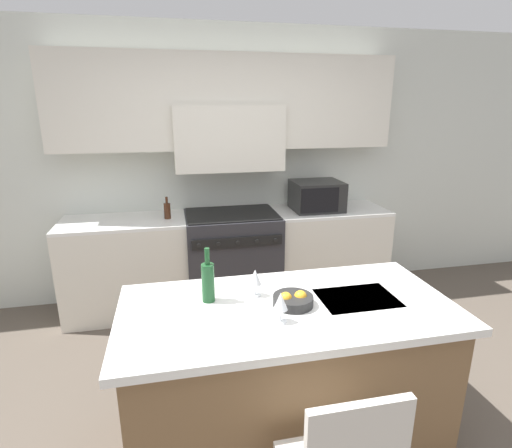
{
  "coord_description": "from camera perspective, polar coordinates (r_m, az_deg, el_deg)",
  "views": [
    {
      "loc": [
        -0.55,
        -1.73,
        1.95
      ],
      "look_at": [
        0.02,
        0.93,
        1.14
      ],
      "focal_mm": 28.0,
      "sensor_mm": 36.0,
      "label": 1
    }
  ],
  "objects": [
    {
      "name": "back_cabinetry",
      "position": [
        4.03,
        -4.27,
        11.34
      ],
      "size": [
        10.0,
        0.46,
        2.7
      ],
      "color": "silver",
      "rests_on": "ground_plane"
    },
    {
      "name": "fruit_bowl",
      "position": [
        2.25,
        5.32,
        -10.74
      ],
      "size": [
        0.22,
        0.22,
        0.08
      ],
      "color": "black",
      "rests_on": "kitchen_island"
    },
    {
      "name": "wine_glass_far",
      "position": [
        2.31,
        -0.12,
        -7.72
      ],
      "size": [
        0.07,
        0.07,
        0.16
      ],
      "color": "white",
      "rests_on": "kitchen_island"
    },
    {
      "name": "kitchen_island",
      "position": [
        2.5,
        4.34,
        -20.41
      ],
      "size": [
        1.85,
        0.9,
        0.89
      ],
      "color": "brown",
      "rests_on": "ground_plane"
    },
    {
      "name": "microwave",
      "position": [
        4.07,
        8.65,
        4.03
      ],
      "size": [
        0.49,
        0.42,
        0.29
      ],
      "color": "black",
      "rests_on": "back_counter"
    },
    {
      "name": "oil_bottle_on_counter",
      "position": [
        3.82,
        -12.57,
        1.91
      ],
      "size": [
        0.06,
        0.06,
        0.21
      ],
      "color": "#422314",
      "rests_on": "back_counter"
    },
    {
      "name": "wine_glass_near",
      "position": [
        2.05,
        3.54,
        -11.11
      ],
      "size": [
        0.07,
        0.07,
        0.16
      ],
      "color": "white",
      "rests_on": "kitchen_island"
    },
    {
      "name": "wine_bottle",
      "position": [
        2.26,
        -6.86,
        -8.13
      ],
      "size": [
        0.07,
        0.07,
        0.32
      ],
      "color": "#194723",
      "rests_on": "kitchen_island"
    },
    {
      "name": "back_counter",
      "position": [
        4.04,
        -3.43,
        -4.97
      ],
      "size": [
        3.18,
        0.62,
        0.93
      ],
      "color": "silver",
      "rests_on": "ground_plane"
    },
    {
      "name": "range_stove",
      "position": [
        4.02,
        -3.39,
        -4.97
      ],
      "size": [
        0.9,
        0.7,
        0.94
      ],
      "color": "#2D2D33",
      "rests_on": "ground_plane"
    }
  ]
}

